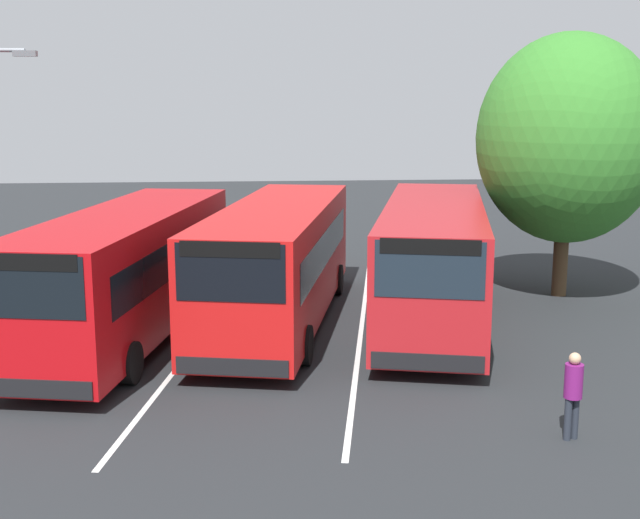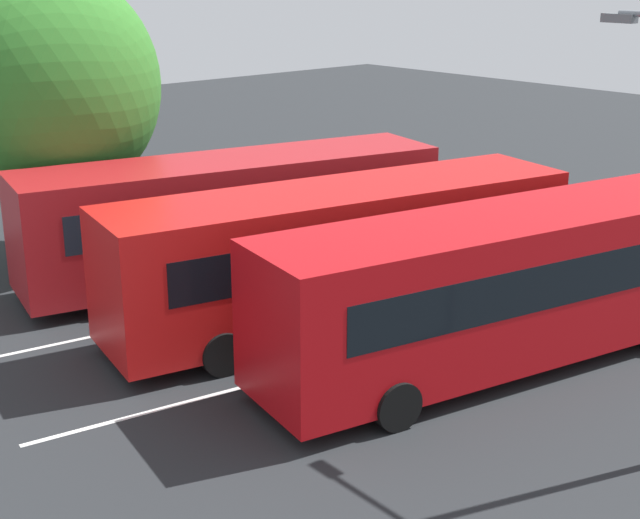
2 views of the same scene
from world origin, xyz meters
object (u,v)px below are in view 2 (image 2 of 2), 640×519
at_px(pedestrian, 426,189).
at_px(depot_tree, 51,86).
at_px(bus_center_left, 343,250).
at_px(bus_far_left, 508,283).
at_px(bus_center_right, 234,213).

bearing_deg(pedestrian, depot_tree, -39.75).
bearing_deg(depot_tree, bus_center_left, -74.28).
height_order(bus_center_left, pedestrian, bus_center_left).
xyz_separation_m(bus_far_left, depot_tree, (-3.38, 12.41, 3.00)).
distance_m(bus_center_left, bus_center_right, 4.15).
relative_size(bus_center_left, depot_tree, 1.43).
relative_size(bus_far_left, bus_center_left, 1.00).
bearing_deg(pedestrian, bus_far_left, 30.00).
bearing_deg(bus_far_left, pedestrian, 61.44).
bearing_deg(depot_tree, bus_far_left, -74.77).
bearing_deg(bus_center_left, bus_far_left, -63.72).
distance_m(bus_center_right, depot_tree, 5.95).
distance_m(bus_far_left, pedestrian, 11.27).
distance_m(pedestrian, depot_tree, 11.88).
relative_size(bus_far_left, depot_tree, 1.43).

